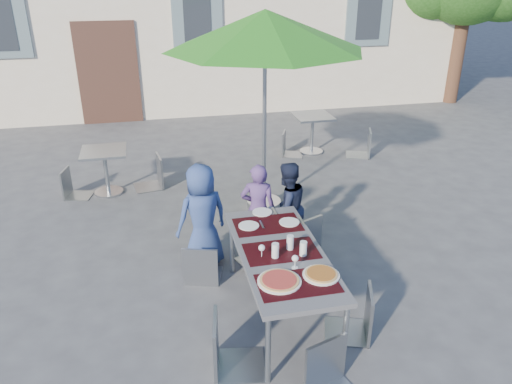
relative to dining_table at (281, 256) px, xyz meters
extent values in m
plane|color=#434245|center=(0.09, -0.05, -0.70)|extent=(90.00, 90.00, 0.00)
cube|color=#442920|center=(-1.91, 7.42, 0.40)|extent=(1.30, 0.06, 2.20)
cube|color=slate|center=(0.09, 7.42, 1.50)|extent=(1.10, 0.06, 1.40)
cube|color=#262B33|center=(0.09, 7.40, 1.50)|extent=(0.60, 0.04, 1.10)
cube|color=slate|center=(4.09, 7.42, 1.50)|extent=(1.10, 0.06, 1.40)
cube|color=#262B33|center=(4.09, 7.40, 1.50)|extent=(0.60, 0.04, 1.10)
cylinder|color=#4E3121|center=(6.59, 7.45, 0.70)|extent=(0.36, 0.36, 2.80)
cube|color=#3F3F44|center=(0.00, 0.00, 0.03)|extent=(0.80, 1.85, 0.05)
cylinder|color=#92999E|center=(-0.34, -0.86, -0.35)|extent=(0.05, 0.05, 0.70)
cylinder|color=#92999E|center=(0.34, -0.86, -0.35)|extent=(0.05, 0.05, 0.70)
cylinder|color=#92999E|center=(-0.34, 0.86, -0.35)|extent=(0.05, 0.05, 0.70)
cylinder|color=#92999E|center=(0.34, 0.86, -0.35)|extent=(0.05, 0.05, 0.70)
cube|color=black|center=(0.00, -0.55, 0.06)|extent=(0.70, 0.42, 0.01)
cube|color=black|center=(0.00, 0.00, 0.06)|extent=(0.70, 0.42, 0.01)
cube|color=black|center=(0.00, 0.55, 0.06)|extent=(0.70, 0.42, 0.01)
cylinder|color=white|center=(-0.15, -0.50, 0.07)|extent=(0.39, 0.39, 0.01)
cylinder|color=tan|center=(-0.15, -0.50, 0.08)|extent=(0.35, 0.35, 0.01)
cylinder|color=maroon|center=(-0.15, -0.50, 0.09)|extent=(0.30, 0.30, 0.01)
cylinder|color=white|center=(0.24, -0.49, 0.07)|extent=(0.33, 0.33, 0.01)
cylinder|color=tan|center=(0.24, -0.49, 0.08)|extent=(0.29, 0.29, 0.01)
cylinder|color=maroon|center=(0.24, -0.49, 0.09)|extent=(0.25, 0.25, 0.01)
cylinder|color=silver|center=(-0.09, -0.10, 0.13)|extent=(0.07, 0.07, 0.15)
cylinder|color=silver|center=(0.09, 0.02, 0.13)|extent=(0.07, 0.07, 0.15)
cylinder|color=silver|center=(0.18, -0.12, 0.13)|extent=(0.07, 0.07, 0.15)
cylinder|color=silver|center=(-0.21, -0.06, 0.06)|extent=(0.06, 0.06, 0.00)
cylinder|color=silver|center=(-0.21, -0.06, 0.09)|extent=(0.01, 0.01, 0.08)
sphere|color=silver|center=(-0.21, -0.06, 0.15)|extent=(0.06, 0.06, 0.06)
cylinder|color=silver|center=(0.05, -0.31, 0.06)|extent=(0.06, 0.06, 0.00)
cylinder|color=silver|center=(0.05, -0.31, 0.09)|extent=(0.01, 0.01, 0.08)
sphere|color=silver|center=(0.05, -0.31, 0.15)|extent=(0.06, 0.06, 0.06)
cylinder|color=white|center=(-0.20, 0.56, 0.06)|extent=(0.22, 0.22, 0.01)
cube|color=#B3B5BC|center=(-0.06, 0.56, 0.06)|extent=(0.02, 0.18, 0.00)
cylinder|color=white|center=(0.24, 0.54, 0.06)|extent=(0.22, 0.22, 0.01)
cube|color=#B3B5BC|center=(0.38, 0.54, 0.06)|extent=(0.02, 0.18, 0.00)
cylinder|color=white|center=(0.01, 0.83, 0.06)|extent=(0.22, 0.22, 0.01)
cube|color=#B3B5BC|center=(0.15, 0.83, 0.06)|extent=(0.02, 0.18, 0.00)
imported|color=navy|center=(-0.64, 1.13, -0.06)|extent=(0.71, 0.57, 1.26)
imported|color=#543974|center=(0.05, 1.25, -0.11)|extent=(0.48, 0.38, 1.17)
imported|color=#181F36|center=(0.40, 1.23, -0.11)|extent=(0.65, 0.51, 1.16)
cube|color=#90949C|center=(-0.68, 0.85, -0.27)|extent=(0.49, 0.49, 0.03)
cube|color=#90949C|center=(-0.73, 0.67, -0.04)|extent=(0.39, 0.14, 0.47)
cylinder|color=#90949C|center=(-0.47, 0.96, -0.49)|extent=(0.02, 0.02, 0.41)
cylinder|color=#90949C|center=(-0.79, 1.06, -0.49)|extent=(0.02, 0.02, 0.41)
cylinder|color=#90949C|center=(-0.56, 0.64, -0.49)|extent=(0.02, 0.02, 0.41)
cylinder|color=#90949C|center=(-0.89, 0.74, -0.49)|extent=(0.02, 0.02, 0.41)
cube|color=gray|center=(-0.02, 1.02, -0.27)|extent=(0.51, 0.51, 0.03)
cube|color=gray|center=(0.04, 0.84, -0.03)|extent=(0.38, 0.16, 0.47)
cylinder|color=gray|center=(0.08, 1.24, -0.49)|extent=(0.02, 0.02, 0.42)
cylinder|color=gray|center=(-0.24, 1.12, -0.49)|extent=(0.02, 0.02, 0.42)
cylinder|color=gray|center=(0.19, 0.92, -0.49)|extent=(0.02, 0.02, 0.42)
cylinder|color=gray|center=(-0.13, 0.80, -0.49)|extent=(0.02, 0.02, 0.42)
cube|color=gray|center=(0.50, 1.14, -0.21)|extent=(0.60, 0.60, 0.03)
cube|color=gray|center=(0.58, 0.94, 0.06)|extent=(0.43, 0.21, 0.54)
cylinder|color=gray|center=(0.60, 1.40, -0.46)|extent=(0.02, 0.02, 0.48)
cylinder|color=gray|center=(0.24, 1.24, -0.46)|extent=(0.02, 0.02, 0.48)
cylinder|color=gray|center=(0.75, 1.04, -0.46)|extent=(0.02, 0.02, 0.48)
cylinder|color=gray|center=(0.40, 0.88, -0.46)|extent=(0.02, 0.02, 0.48)
cube|color=gray|center=(-0.54, -0.64, -0.23)|extent=(0.50, 0.50, 0.03)
cube|color=gray|center=(-0.74, -0.60, 0.03)|extent=(0.10, 0.44, 0.52)
cylinder|color=gray|center=(-0.39, -0.85, -0.47)|extent=(0.02, 0.02, 0.46)
cylinder|color=gray|center=(-0.32, -0.48, -0.47)|extent=(0.02, 0.02, 0.46)
cylinder|color=gray|center=(-0.75, -0.79, -0.47)|extent=(0.02, 0.02, 0.46)
cylinder|color=gray|center=(-0.69, -0.42, -0.47)|extent=(0.02, 0.02, 0.46)
cube|color=gray|center=(0.56, -0.42, -0.25)|extent=(0.53, 0.53, 0.03)
cube|color=gray|center=(0.74, -0.49, -0.01)|extent=(0.17, 0.40, 0.49)
cylinder|color=gray|center=(0.45, -0.19, -0.48)|extent=(0.02, 0.02, 0.43)
cylinder|color=gray|center=(0.33, -0.53, -0.48)|extent=(0.02, 0.02, 0.43)
cylinder|color=gray|center=(0.79, -0.31, -0.48)|extent=(0.02, 0.02, 0.43)
cylinder|color=gray|center=(0.67, -0.65, -0.48)|extent=(0.02, 0.02, 0.43)
cube|color=gray|center=(0.18, -1.20, -0.26)|extent=(0.51, 0.51, 0.03)
cube|color=gray|center=(0.12, -1.01, -0.01)|extent=(0.40, 0.15, 0.49)
cylinder|color=gray|center=(-0.04, -1.09, -0.48)|extent=(0.02, 0.02, 0.43)
cylinder|color=gray|center=(0.29, -0.98, -0.48)|extent=(0.02, 0.02, 0.43)
cylinder|color=#B3B5BC|center=(0.41, 2.45, -0.64)|extent=(0.50, 0.50, 0.11)
cylinder|color=#92999E|center=(0.41, 2.45, 0.59)|extent=(0.06, 0.06, 2.57)
cone|color=#267B1B|center=(0.41, 2.45, 1.82)|extent=(2.66, 2.66, 0.50)
cylinder|color=#B3B5BC|center=(-1.85, 3.46, -0.68)|extent=(0.44, 0.44, 0.04)
cylinder|color=#92999E|center=(-1.85, 3.46, -0.36)|extent=(0.06, 0.06, 0.67)
cube|color=#92999E|center=(-1.85, 3.46, 0.00)|extent=(0.67, 0.67, 0.04)
cube|color=gray|center=(-2.29, 3.44, -0.30)|extent=(0.45, 0.45, 0.03)
cube|color=gray|center=(-2.46, 3.48, -0.08)|extent=(0.11, 0.37, 0.44)
cylinder|color=gray|center=(-2.17, 3.25, -0.50)|extent=(0.02, 0.02, 0.39)
cylinder|color=gray|center=(-2.10, 3.56, -0.50)|extent=(0.02, 0.02, 0.39)
cylinder|color=gray|center=(-2.48, 3.32, -0.50)|extent=(0.02, 0.02, 0.39)
cylinder|color=gray|center=(-2.41, 3.63, -0.50)|extent=(0.02, 0.02, 0.39)
cube|color=gray|center=(-1.24, 3.56, -0.24)|extent=(0.48, 0.48, 0.03)
cube|color=gray|center=(-1.04, 3.58, 0.02)|extent=(0.09, 0.43, 0.51)
cylinder|color=gray|center=(-1.45, 3.71, -0.47)|extent=(0.02, 0.02, 0.45)
cylinder|color=gray|center=(-1.40, 3.35, -0.47)|extent=(0.02, 0.02, 0.45)
cylinder|color=gray|center=(-1.08, 3.76, -0.47)|extent=(0.02, 0.02, 0.45)
cylinder|color=gray|center=(-1.03, 3.40, -0.47)|extent=(0.02, 0.02, 0.45)
cylinder|color=#B3B5BC|center=(1.84, 4.54, -0.68)|extent=(0.44, 0.44, 0.04)
cylinder|color=#92999E|center=(1.84, 4.54, -0.36)|extent=(0.06, 0.06, 0.68)
cube|color=#92999E|center=(1.84, 4.54, 0.01)|extent=(0.68, 0.68, 0.04)
cube|color=gray|center=(1.46, 4.48, -0.29)|extent=(0.49, 0.49, 0.03)
cube|color=gray|center=(1.30, 4.55, -0.07)|extent=(0.17, 0.36, 0.45)
cylinder|color=gray|center=(1.55, 4.27, -0.50)|extent=(0.02, 0.02, 0.39)
cylinder|color=gray|center=(1.67, 4.57, -0.50)|extent=(0.02, 0.02, 0.39)
cylinder|color=gray|center=(1.25, 4.39, -0.50)|extent=(0.02, 0.02, 0.39)
cylinder|color=gray|center=(1.38, 4.69, -0.50)|extent=(0.02, 0.02, 0.39)
cube|color=#93999E|center=(2.64, 4.20, -0.25)|extent=(0.54, 0.54, 0.03)
cube|color=#93999E|center=(2.82, 4.13, 0.00)|extent=(0.18, 0.40, 0.49)
cylinder|color=#93999E|center=(2.54, 4.43, -0.48)|extent=(0.02, 0.02, 0.43)
cylinder|color=#93999E|center=(2.41, 4.09, -0.48)|extent=(0.02, 0.02, 0.43)
cylinder|color=#93999E|center=(2.87, 4.30, -0.48)|extent=(0.02, 0.02, 0.43)
cylinder|color=#93999E|center=(2.74, 3.97, -0.48)|extent=(0.02, 0.02, 0.43)
camera|label=1|loc=(-1.14, -4.00, 2.59)|focal=35.00mm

